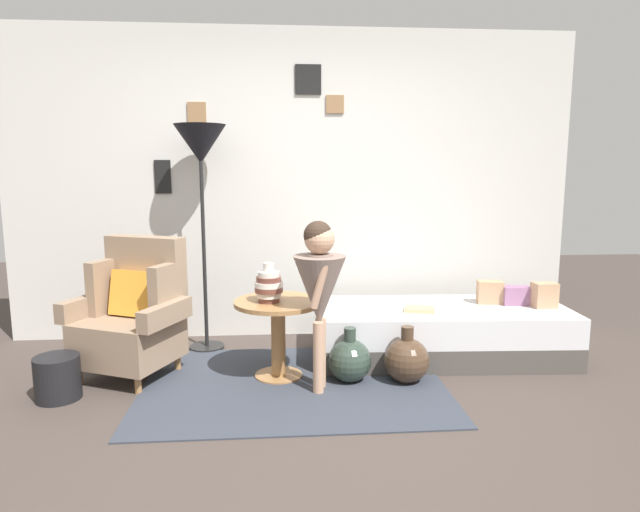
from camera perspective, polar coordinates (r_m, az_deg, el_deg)
ground_plane at (r=3.16m, az=-1.40°, el=-18.27°), size 12.00×12.00×0.00m
gallery_wall at (r=4.76m, az=-2.80°, el=7.28°), size 4.80×0.12×2.60m
rug at (r=3.83m, az=-2.75°, el=-13.11°), size 2.02×1.48×0.01m
armchair at (r=4.10m, az=-18.74°, el=-5.70°), size 0.89×0.80×0.97m
daybed at (r=4.39m, az=12.50°, el=-7.70°), size 1.94×0.89×0.40m
pillow_head at (r=4.54m, az=22.24°, el=-3.78°), size 0.18×0.13×0.19m
pillow_mid at (r=4.55m, az=19.62°, el=-3.88°), size 0.21×0.13×0.14m
pillow_back at (r=4.53m, az=17.20°, el=-3.60°), size 0.21×0.15×0.18m
side_table at (r=3.84m, az=-4.37°, el=-6.82°), size 0.61×0.61×0.55m
vase_striped at (r=3.74m, az=-5.33°, el=-3.10°), size 0.19×0.19×0.27m
floor_lamp at (r=4.41m, az=-12.27°, el=10.32°), size 0.40×0.40×1.78m
person_child at (r=3.52m, az=-0.06°, el=-2.92°), size 0.34×0.34×1.13m
book_on_daybed at (r=4.18m, az=10.31°, el=-5.44°), size 0.26×0.22×0.03m
demijohn_near at (r=3.84m, az=3.09°, el=-10.73°), size 0.30×0.30×0.38m
demijohn_far at (r=3.86m, az=8.97°, el=-10.59°), size 0.31×0.31×0.39m
magazine_basket at (r=3.94m, az=-25.55°, el=-11.31°), size 0.28×0.28×0.28m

